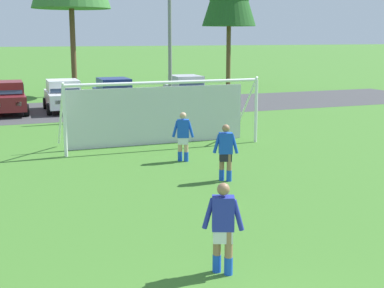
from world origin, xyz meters
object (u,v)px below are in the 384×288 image
object	(u,v)px
soccer_goal	(160,111)
player_defender_far	(223,229)
street_lamp	(173,33)
player_winger_left	(226,153)
parked_car_slot_center_right	(187,89)
player_striker_near	(183,137)
parked_car_slot_center	(115,93)
soccer_ball	(232,202)
parked_car_slot_left	(7,97)
parked_car_slot_center_left	(64,95)

from	to	relation	value
soccer_goal	player_defender_far	world-z (taller)	soccer_goal
soccer_goal	street_lamp	distance (m)	8.00
player_winger_left	parked_car_slot_center_right	size ratio (longest dim) A/B	0.38
player_striker_near	parked_car_slot_center_right	size ratio (longest dim) A/B	0.38
street_lamp	parked_car_slot_center	bearing A→B (deg)	116.12
soccer_ball	parked_car_slot_center	bearing A→B (deg)	85.11
player_striker_near	parked_car_slot_left	world-z (taller)	parked_car_slot_left
soccer_ball	parked_car_slot_center_left	size ratio (longest dim) A/B	0.05
player_winger_left	parked_car_slot_left	size ratio (longest dim) A/B	0.39
parked_car_slot_center	player_winger_left	bearing A→B (deg)	-92.59
soccer_goal	player_striker_near	world-z (taller)	soccer_goal
player_defender_far	parked_car_slot_center_left	bearing A→B (deg)	88.64
player_winger_left	parked_car_slot_center	size ratio (longest dim) A/B	0.39
parked_car_slot_center	parked_car_slot_center_right	world-z (taller)	same
player_defender_far	parked_car_slot_center_right	size ratio (longest dim) A/B	0.38
player_striker_near	soccer_ball	bearing A→B (deg)	-96.81
parked_car_slot_center_left	parked_car_slot_center	world-z (taller)	same
player_defender_far	street_lamp	distance (m)	19.23
parked_car_slot_left	street_lamp	world-z (taller)	street_lamp
parked_car_slot_center_right	street_lamp	world-z (taller)	street_lamp
player_defender_far	parked_car_slot_center	bearing A→B (deg)	81.31
soccer_ball	parked_car_slot_left	bearing A→B (deg)	102.57
soccer_goal	player_striker_near	size ratio (longest dim) A/B	4.54
parked_car_slot_left	street_lamp	bearing A→B (deg)	-27.77
player_defender_far	parked_car_slot_left	bearing A→B (deg)	96.22
player_defender_far	parked_car_slot_center_left	distance (m)	22.23
soccer_ball	player_defender_far	bearing A→B (deg)	-118.08
player_defender_far	street_lamp	size ratio (longest dim) A/B	0.20
player_striker_near	parked_car_slot_center_left	size ratio (longest dim) A/B	0.38
player_defender_far	parked_car_slot_left	distance (m)	22.41
parked_car_slot_center	street_lamp	size ratio (longest dim) A/B	0.52
player_winger_left	parked_car_slot_center_right	distance (m)	18.07
player_winger_left	parked_car_slot_center	distance (m)	16.72
player_winger_left	parked_car_slot_center_left	xyz separation A→B (m)	(-2.13, 16.59, 0.05)
player_defender_far	parked_car_slot_left	xyz separation A→B (m)	(-2.43, 22.28, 0.05)
soccer_ball	player_striker_near	xyz separation A→B (m)	(0.60, 5.04, 0.71)
soccer_ball	parked_car_slot_center_left	world-z (taller)	parked_car_slot_center_left
player_winger_left	street_lamp	size ratio (longest dim) A/B	0.20
soccer_ball	soccer_goal	world-z (taller)	soccer_goal
soccer_ball	soccer_goal	bearing A→B (deg)	84.59
soccer_goal	parked_car_slot_center_left	size ratio (longest dim) A/B	1.74
player_striker_near	player_winger_left	world-z (taller)	same
player_defender_far	parked_car_slot_center	distance (m)	22.59
soccer_goal	player_winger_left	distance (m)	5.68
parked_car_slot_center	player_defender_far	bearing A→B (deg)	-98.69
parked_car_slot_center_right	player_winger_left	bearing A→B (deg)	-107.30
player_defender_far	street_lamp	world-z (taller)	street_lamp
soccer_goal	street_lamp	bearing A→B (deg)	66.69
parked_car_slot_left	parked_car_slot_center	xyz separation A→B (m)	(5.84, 0.06, 0.00)
street_lamp	player_winger_left	bearing A→B (deg)	-102.76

